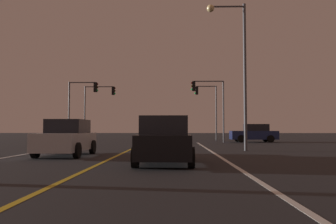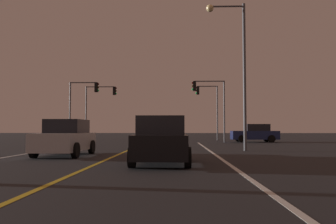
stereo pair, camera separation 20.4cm
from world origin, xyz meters
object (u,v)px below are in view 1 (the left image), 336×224
at_px(traffic_light_far_left, 99,100).
at_px(street_lamp_right_far, 236,58).
at_px(car_crossing_side, 254,133).
at_px(traffic_light_far_right, 206,100).
at_px(traffic_light_near_left, 83,98).
at_px(car_lead_same_lane, 164,141).
at_px(car_oncoming, 67,138).
at_px(traffic_light_near_right, 208,97).

bearing_deg(traffic_light_far_left, street_lamp_right_far, -55.35).
xyz_separation_m(car_crossing_side, traffic_light_far_right, (-4.05, 4.59, 3.51)).
relative_size(traffic_light_near_left, traffic_light_far_left, 0.95).
relative_size(car_lead_same_lane, street_lamp_right_far, 0.50).
distance_m(traffic_light_far_left, street_lamp_right_far, 20.94).
xyz_separation_m(car_oncoming, car_lead_same_lane, (4.69, -3.58, 0.00)).
bearing_deg(traffic_light_near_left, traffic_light_far_left, 86.91).
xyz_separation_m(traffic_light_far_right, traffic_light_far_left, (-11.74, 0.00, 0.05)).
xyz_separation_m(car_crossing_side, traffic_light_far_left, (-15.79, 4.59, 3.56)).
bearing_deg(traffic_light_near_left, traffic_light_far_right, 24.56).
distance_m(car_lead_same_lane, traffic_light_far_left, 26.03).
distance_m(car_lead_same_lane, street_lamp_right_far, 9.49).
height_order(car_oncoming, traffic_light_near_right, traffic_light_near_right).
distance_m(car_oncoming, street_lamp_right_far, 10.47).
xyz_separation_m(car_crossing_side, traffic_light_near_left, (-16.09, -0.91, 3.33)).
bearing_deg(car_lead_same_lane, traffic_light_near_left, 23.43).
relative_size(car_oncoming, car_lead_same_lane, 1.00).
bearing_deg(traffic_light_near_left, car_oncoming, -77.05).
relative_size(car_lead_same_lane, traffic_light_near_left, 0.76).
bearing_deg(car_oncoming, traffic_light_far_right, 157.96).
xyz_separation_m(traffic_light_near_right, traffic_light_far_left, (-11.40, 5.50, 0.16)).
bearing_deg(street_lamp_right_far, traffic_light_far_left, -55.35).
bearing_deg(traffic_light_near_left, car_lead_same_lane, -66.57).
bearing_deg(street_lamp_right_far, traffic_light_far_right, -89.49).
bearing_deg(traffic_light_far_right, car_lead_same_lane, 81.22).
relative_size(traffic_light_near_right, street_lamp_right_far, 0.67).
bearing_deg(car_oncoming, street_lamp_right_far, 113.47).
relative_size(traffic_light_near_right, traffic_light_far_left, 0.97).
height_order(traffic_light_near_right, traffic_light_far_left, traffic_light_far_left).
xyz_separation_m(car_lead_same_lane, street_lamp_right_far, (3.94, 7.33, 4.57)).
height_order(traffic_light_near_left, traffic_light_far_right, traffic_light_far_right).
bearing_deg(street_lamp_right_far, car_crossing_side, -107.19).
height_order(car_lead_same_lane, street_lamp_right_far, street_lamp_right_far).
distance_m(traffic_light_near_right, traffic_light_near_left, 11.70).
distance_m(traffic_light_near_left, traffic_light_far_right, 13.23).
bearing_deg(traffic_light_near_left, street_lamp_right_far, -43.84).
relative_size(traffic_light_near_left, street_lamp_right_far, 0.66).
relative_size(car_crossing_side, car_oncoming, 1.00).
height_order(traffic_light_near_right, street_lamp_right_far, street_lamp_right_far).
bearing_deg(street_lamp_right_far, traffic_light_near_left, -43.84).
relative_size(traffic_light_far_right, traffic_light_far_left, 1.00).
xyz_separation_m(traffic_light_near_left, traffic_light_far_right, (12.04, 5.50, 0.18)).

